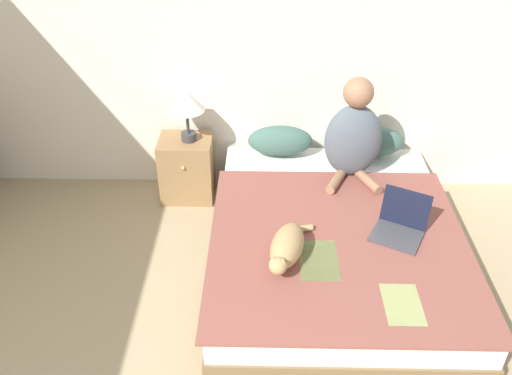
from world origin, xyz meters
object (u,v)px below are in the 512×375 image
pillow_far (371,142)px  person_sitting (354,136)px  pillow_near (280,141)px  cat_tabby (287,247)px  bed (333,246)px  laptop_open (400,226)px  table_lamp (186,103)px  nightstand (187,168)px

pillow_far → person_sitting: 0.41m
pillow_near → cat_tabby: size_ratio=0.92×
bed → cat_tabby: size_ratio=3.72×
bed → pillow_far: pillow_far is taller
pillow_near → laptop_open: 1.26m
pillow_near → laptop_open: laptop_open is taller
pillow_far → person_sitting: person_sitting is taller
bed → laptop_open: size_ratio=5.02×
pillow_near → table_lamp: table_lamp is taller
person_sitting → table_lamp: (-1.25, 0.26, 0.13)m
person_sitting → cat_tabby: person_sitting is taller
person_sitting → pillow_far: bearing=55.8°
bed → pillow_near: 1.02m
laptop_open → table_lamp: 1.82m
pillow_near → cat_tabby: bearing=-89.1°
bed → person_sitting: size_ratio=2.68×
pillow_far → nightstand: size_ratio=0.97×
bed → nightstand: bearing=142.2°
pillow_far → nightstand: 1.51m
laptop_open → cat_tabby: bearing=-132.8°
laptop_open → nightstand: bearing=174.6°
bed → person_sitting: person_sitting is taller
pillow_far → laptop_open: size_ratio=1.24×
pillow_far → person_sitting: size_ratio=0.66×
pillow_near → table_lamp: (-0.72, -0.03, 0.34)m
pillow_far → nightstand: (-1.48, -0.03, -0.25)m
bed → pillow_far: (0.36, 0.90, 0.32)m
bed → pillow_near: size_ratio=4.05×
pillow_near → pillow_far: same height
pillow_far → nightstand: bearing=-178.8°
nightstand → person_sitting: bearing=-11.6°
nightstand → table_lamp: table_lamp is taller
pillow_near → person_sitting: person_sitting is taller
cat_tabby → nightstand: size_ratio=1.06×
laptop_open → nightstand: (-1.52, 0.97, -0.19)m
bed → pillow_near: bearing=111.9°
person_sitting → bed: bearing=-105.0°
pillow_near → pillow_far: bearing=0.0°
pillow_far → cat_tabby: size_ratio=0.92×
pillow_far → person_sitting: (-0.20, -0.29, 0.21)m
nightstand → table_lamp: bearing=-2.4°
person_sitting → cat_tabby: size_ratio=1.39×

